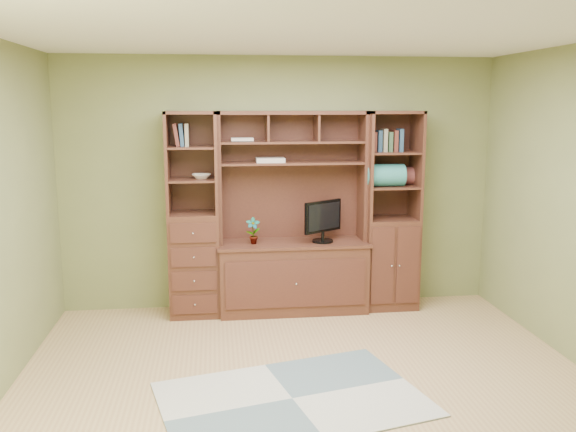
{
  "coord_description": "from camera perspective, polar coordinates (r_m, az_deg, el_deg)",
  "views": [
    {
      "loc": [
        -0.68,
        -4.28,
        2.11
      ],
      "look_at": [
        -0.01,
        1.2,
        1.1
      ],
      "focal_mm": 38.0,
      "sensor_mm": 36.0,
      "label": 1
    }
  ],
  "objects": [
    {
      "name": "bowl",
      "position": [
        6.09,
        -8.1,
        3.7
      ],
      "size": [
        0.19,
        0.19,
        0.05
      ],
      "primitive_type": "imported",
      "color": "silver",
      "rests_on": "left_tower"
    },
    {
      "name": "magazines",
      "position": [
        6.15,
        -1.68,
        5.27
      ],
      "size": [
        0.29,
        0.21,
        0.04
      ],
      "primitive_type": "cube",
      "color": "#BEAEA2",
      "rests_on": "center_hutch"
    },
    {
      "name": "left_tower",
      "position": [
        6.15,
        -8.85,
        0.09
      ],
      "size": [
        0.5,
        0.45,
        2.05
      ],
      "primitive_type": "cube",
      "color": "#472419",
      "rests_on": "ground"
    },
    {
      "name": "orchid",
      "position": [
        6.12,
        -3.29,
        -1.4
      ],
      "size": [
        0.14,
        0.1,
        0.27
      ],
      "primitive_type": "imported",
      "color": "#B44A3D",
      "rests_on": "center_hutch"
    },
    {
      "name": "center_hutch",
      "position": [
        6.16,
        0.47,
        0.23
      ],
      "size": [
        1.54,
        0.53,
        2.05
      ],
      "primitive_type": "cube",
      "color": "#472419",
      "rests_on": "ground"
    },
    {
      "name": "rug",
      "position": [
        4.61,
        0.4,
        -16.75
      ],
      "size": [
        2.1,
        1.65,
        0.01
      ],
      "primitive_type": "cube",
      "rotation": [
        0.0,
        0.0,
        0.24
      ],
      "color": "gray",
      "rests_on": "ground"
    },
    {
      "name": "monitor",
      "position": [
        6.17,
        3.29,
        0.22
      ],
      "size": [
        0.52,
        0.45,
        0.59
      ],
      "primitive_type": "cube",
      "rotation": [
        0.0,
        0.0,
        0.59
      ],
      "color": "black",
      "rests_on": "center_hutch"
    },
    {
      "name": "room",
      "position": [
        4.4,
        2.02,
        -0.23
      ],
      "size": [
        4.6,
        4.1,
        2.64
      ],
      "color": "tan",
      "rests_on": "ground"
    },
    {
      "name": "blanket_red",
      "position": [
        6.47,
        10.5,
        3.73
      ],
      "size": [
        0.33,
        0.18,
        0.18
      ],
      "primitive_type": "cube",
      "color": "brown",
      "rests_on": "right_tower"
    },
    {
      "name": "right_tower",
      "position": [
        6.41,
        9.56,
        0.48
      ],
      "size": [
        0.55,
        0.45,
        2.05
      ],
      "primitive_type": "cube",
      "color": "#472419",
      "rests_on": "ground"
    },
    {
      "name": "blanket_teal",
      "position": [
        6.28,
        9.04,
        3.79
      ],
      "size": [
        0.39,
        0.23,
        0.23
      ],
      "primitive_type": "cube",
      "color": "#2E7B77",
      "rests_on": "right_tower"
    }
  ]
}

